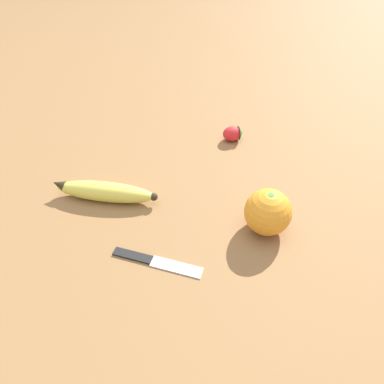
{
  "coord_description": "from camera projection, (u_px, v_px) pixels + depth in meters",
  "views": [
    {
      "loc": [
        -0.04,
        0.54,
        0.51
      ],
      "look_at": [
        -0.08,
        0.01,
        0.03
      ],
      "focal_mm": 35.0,
      "sensor_mm": 36.0,
      "label": 1
    }
  ],
  "objects": [
    {
      "name": "ground_plane",
      "position": [
        149.0,
        200.0,
        0.74
      ],
      "size": [
        3.0,
        3.0,
        0.0
      ],
      "primitive_type": "plane",
      "color": "olive"
    },
    {
      "name": "banana",
      "position": [
        105.0,
        192.0,
        0.73
      ],
      "size": [
        0.21,
        0.09,
        0.04
      ],
      "rotation": [
        0.0,
        0.0,
        6.04
      ],
      "color": "#DBCC4C",
      "rests_on": "ground_plane"
    },
    {
      "name": "orange",
      "position": [
        268.0,
        212.0,
        0.65
      ],
      "size": [
        0.08,
        0.08,
        0.08
      ],
      "color": "orange",
      "rests_on": "ground_plane"
    },
    {
      "name": "strawberry",
      "position": [
        233.0,
        134.0,
        0.88
      ],
      "size": [
        0.05,
        0.04,
        0.03
      ],
      "rotation": [
        0.0,
        0.0,
        3.24
      ],
      "color": "red",
      "rests_on": "ground_plane"
    },
    {
      "name": "paring_knife",
      "position": [
        154.0,
        261.0,
        0.63
      ],
      "size": [
        0.15,
        0.08,
        0.01
      ],
      "rotation": [
        0.0,
        0.0,
        1.18
      ],
      "color": "silver",
      "rests_on": "ground_plane"
    }
  ]
}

